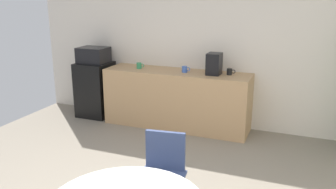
% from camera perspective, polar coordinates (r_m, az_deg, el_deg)
% --- Properties ---
extents(wall_back, '(6.00, 0.10, 2.60)m').
position_cam_1_polar(wall_back, '(5.64, 6.44, 8.07)').
color(wall_back, silver).
rests_on(wall_back, ground_plane).
extents(counter_block, '(2.29, 0.60, 0.90)m').
position_cam_1_polar(counter_block, '(5.62, 1.36, -0.76)').
color(counter_block, tan).
rests_on(counter_block, ground_plane).
extents(mini_fridge, '(0.54, 0.54, 0.93)m').
position_cam_1_polar(mini_fridge, '(6.27, -11.56, 0.84)').
color(mini_fridge, black).
rests_on(mini_fridge, ground_plane).
extents(microwave, '(0.48, 0.38, 0.26)m').
position_cam_1_polar(microwave, '(6.14, -11.87, 6.21)').
color(microwave, black).
rests_on(microwave, mini_fridge).
extents(chair_navy, '(0.47, 0.47, 0.83)m').
position_cam_1_polar(chair_navy, '(3.36, -0.82, -11.42)').
color(chair_navy, silver).
rests_on(chair_navy, ground_plane).
extents(mug_white, '(0.13, 0.08, 0.09)m').
position_cam_1_polar(mug_white, '(5.72, -4.63, 4.65)').
color(mug_white, '#338C59').
rests_on(mug_white, counter_block).
extents(mug_green, '(0.13, 0.08, 0.09)m').
position_cam_1_polar(mug_green, '(5.34, 9.86, 3.63)').
color(mug_green, black).
rests_on(mug_green, counter_block).
extents(mug_red, '(0.13, 0.08, 0.09)m').
position_cam_1_polar(mug_red, '(5.43, 2.71, 4.07)').
color(mug_red, '#3F66BF').
rests_on(mug_red, counter_block).
extents(coffee_maker, '(0.20, 0.24, 0.32)m').
position_cam_1_polar(coffee_maker, '(5.30, 7.41, 4.89)').
color(coffee_maker, black).
rests_on(coffee_maker, counter_block).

